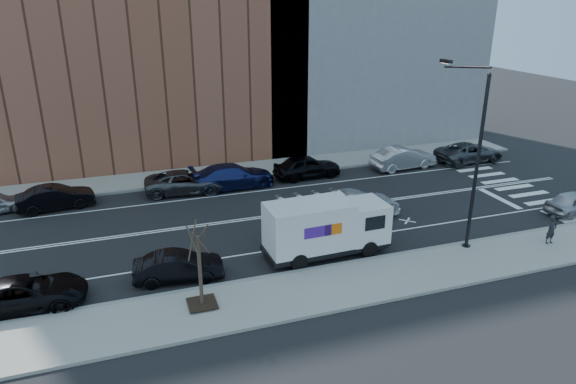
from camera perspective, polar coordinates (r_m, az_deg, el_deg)
ground at (r=31.25m, az=0.51°, el=-2.35°), size 120.00×120.00×0.00m
sidewalk_near at (r=23.99m, az=7.62°, el=-9.99°), size 44.00×3.60×0.15m
sidewalk_far at (r=39.11m, az=-3.78°, el=2.54°), size 44.00×3.60×0.15m
curb_near at (r=25.38m, az=5.82°, el=-8.04°), size 44.00×0.25×0.17m
curb_far at (r=37.46m, az=-3.05°, el=1.75°), size 44.00×0.25×0.17m
crosswalk at (r=39.24m, az=23.13°, el=0.82°), size 3.00×14.00×0.01m
road_markings at (r=31.25m, az=0.51°, el=-2.35°), size 40.00×8.60×0.01m
bldg_brick at (r=42.75m, az=-17.70°, el=18.14°), size 26.00×10.00×22.00m
streetlight at (r=27.10m, az=19.77°, el=4.14°), size 0.44×4.02×9.34m
street_tree at (r=21.76m, az=-9.71°, el=-9.38°), size 1.20×1.20×3.75m
fedex_van at (r=25.79m, az=4.20°, el=-3.91°), size 6.43×2.43×2.91m
far_parked_b at (r=34.73m, az=-24.40°, el=-0.55°), size 4.68×2.12×1.49m
far_parked_c at (r=35.00m, az=-11.32°, el=1.11°), size 5.58×3.03×1.48m
far_parked_d at (r=35.37m, az=-6.18°, el=1.77°), size 5.90×2.72×1.67m
far_parked_e at (r=37.21m, az=2.13°, el=2.85°), size 4.95×2.16×1.66m
far_parked_f at (r=40.19m, az=12.69°, el=3.72°), size 5.21×2.18×1.67m
far_parked_g at (r=43.37m, az=19.50°, el=4.17°), size 5.65×2.81×1.54m
driving_sedan at (r=30.42m, az=7.58°, el=-1.52°), size 5.13×2.01×1.66m
near_parked_rear_a at (r=24.40m, az=-12.06°, el=-8.11°), size 4.22×1.85×1.35m
near_parked_rear_b at (r=24.51m, az=-27.15°, el=-9.97°), size 4.98×2.40×1.37m
near_parked_front at (r=35.61m, az=29.32°, el=-1.00°), size 4.13×1.99×1.36m
pedestrian at (r=30.19m, az=27.23°, el=-3.73°), size 0.59×0.41×1.57m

